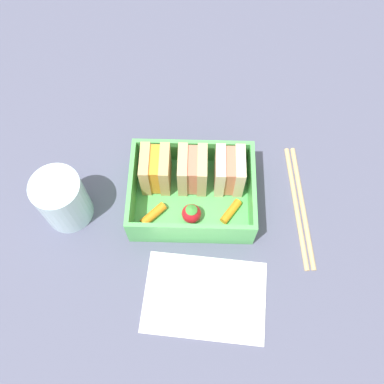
# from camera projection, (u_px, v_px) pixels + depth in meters

# --- Properties ---
(ground_plane) EXTENTS (1.20, 1.20, 0.02)m
(ground_plane) POSITION_uv_depth(u_px,v_px,m) (192.00, 203.00, 0.63)
(ground_plane) COLOR #4E516A
(bento_tray) EXTENTS (0.17, 0.13, 0.01)m
(bento_tray) POSITION_uv_depth(u_px,v_px,m) (192.00, 198.00, 0.62)
(bento_tray) COLOR #52B559
(bento_tray) RESTS_ON ground_plane
(bento_rim) EXTENTS (0.17, 0.13, 0.05)m
(bento_rim) POSITION_uv_depth(u_px,v_px,m) (192.00, 189.00, 0.59)
(bento_rim) COLOR #52B559
(bento_rim) RESTS_ON bento_tray
(sandwich_left) EXTENTS (0.04, 0.05, 0.06)m
(sandwich_left) POSITION_uv_depth(u_px,v_px,m) (156.00, 170.00, 0.60)
(sandwich_left) COLOR tan
(sandwich_left) RESTS_ON bento_tray
(sandwich_center_left) EXTENTS (0.04, 0.05, 0.06)m
(sandwich_center_left) POSITION_uv_depth(u_px,v_px,m) (192.00, 170.00, 0.60)
(sandwich_center_left) COLOR tan
(sandwich_center_left) RESTS_ON bento_tray
(sandwich_center) EXTENTS (0.04, 0.05, 0.06)m
(sandwich_center) POSITION_uv_depth(u_px,v_px,m) (229.00, 171.00, 0.59)
(sandwich_center) COLOR beige
(sandwich_center) RESTS_ON bento_tray
(carrot_stick_far_left) EXTENTS (0.04, 0.04, 0.01)m
(carrot_stick_far_left) POSITION_uv_depth(u_px,v_px,m) (153.00, 214.00, 0.59)
(carrot_stick_far_left) COLOR orange
(carrot_stick_far_left) RESTS_ON bento_tray
(strawberry_far_left) EXTENTS (0.03, 0.03, 0.03)m
(strawberry_far_left) POSITION_uv_depth(u_px,v_px,m) (194.00, 213.00, 0.59)
(strawberry_far_left) COLOR red
(strawberry_far_left) RESTS_ON bento_tray
(carrot_stick_left) EXTENTS (0.03, 0.04, 0.01)m
(carrot_stick_left) POSITION_uv_depth(u_px,v_px,m) (231.00, 211.00, 0.60)
(carrot_stick_left) COLOR orange
(carrot_stick_left) RESTS_ON bento_tray
(chopstick_pair) EXTENTS (0.03, 0.19, 0.01)m
(chopstick_pair) POSITION_uv_depth(u_px,v_px,m) (300.00, 205.00, 0.62)
(chopstick_pair) COLOR tan
(chopstick_pair) RESTS_ON ground_plane
(drinking_glass) EXTENTS (0.07, 0.07, 0.08)m
(drinking_glass) POSITION_uv_depth(u_px,v_px,m) (63.00, 200.00, 0.58)
(drinking_glass) COLOR silver
(drinking_glass) RESTS_ON ground_plane
(folded_napkin) EXTENTS (0.17, 0.12, 0.00)m
(folded_napkin) POSITION_uv_depth(u_px,v_px,m) (205.00, 297.00, 0.56)
(folded_napkin) COLOR white
(folded_napkin) RESTS_ON ground_plane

